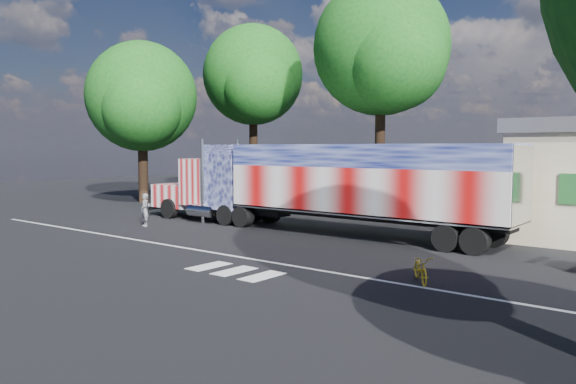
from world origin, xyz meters
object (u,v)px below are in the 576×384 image
Objects in this scene: woman at (145,210)px; tree_nw_a at (254,76)px; semi_truck at (317,184)px; tree_w_a at (142,97)px; coach_bus at (342,182)px; bicycle at (421,269)px; tree_n_mid at (383,48)px.

tree_nw_a reaches higher than woman.
semi_truck is 19.37m from tree_w_a.
semi_truck is 7.72m from coach_bus.
tree_w_a is at bearing -167.80° from coach_bus.
tree_n_mid is at bearing 84.88° from bicycle.
bicycle is 33.46m from tree_nw_a.
woman is 0.12× the size of tree_nw_a.
tree_nw_a is (1.74, 10.11, 2.40)m from tree_w_a.
bicycle is at bearing -49.24° from coach_bus.
tree_nw_a reaches higher than bicycle.
bicycle is at bearing -20.82° from tree_w_a.
tree_nw_a reaches higher than semi_truck.
tree_n_mid is at bearing 106.12° from semi_truck.
coach_bus is 12.04m from woman.
semi_truck is 1.79× the size of tree_w_a.
tree_w_a is 0.75× the size of tree_n_mid.
tree_n_mid is at bearing -4.48° from tree_nw_a.
woman is at bearing -113.23° from coach_bus.
semi_truck is at bearing 105.56° from bicycle.
coach_bus is 7.51× the size of woman.
bicycle is (8.37, -6.34, -1.88)m from semi_truck.
tree_w_a is at bearing 159.72° from woman.
tree_nw_a reaches higher than coach_bus.
bicycle is 0.10× the size of tree_n_mid.
coach_bus is at bearing -84.47° from tree_n_mid.
semi_truck is 10.67m from bicycle.
bicycle is (11.53, -13.37, -1.48)m from coach_bus.
bicycle is (16.26, -2.35, -0.42)m from woman.
tree_n_mid is (4.16, 16.87, 9.97)m from woman.
coach_bus reaches higher than bicycle.
semi_truck is 8.96m from woman.
tree_nw_a reaches higher than tree_w_a.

